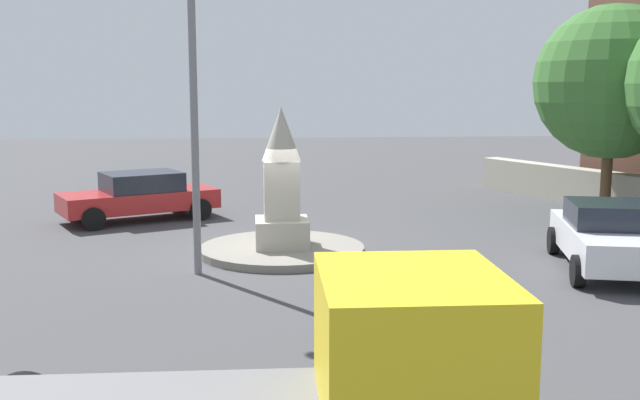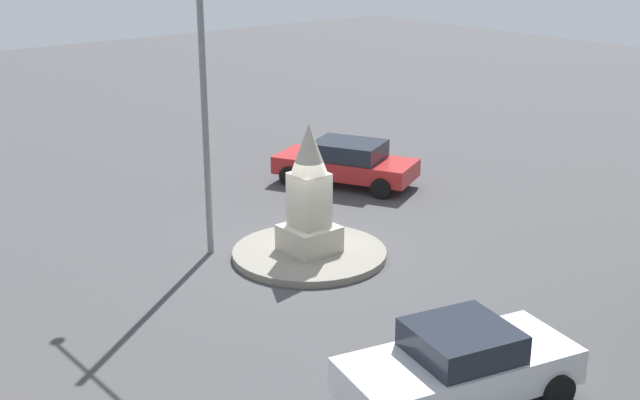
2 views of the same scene
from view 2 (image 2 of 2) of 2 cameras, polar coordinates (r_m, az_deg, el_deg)
ground_plane at (r=21.25m, az=-0.72°, el=-3.88°), size 80.00×80.00×0.00m
traffic_island at (r=21.21m, az=-0.72°, el=-3.66°), size 3.90×3.90×0.18m
monument at (r=20.68m, az=-0.74°, el=0.30°), size 1.24×1.24×3.28m
streetlamp at (r=20.38m, az=-8.01°, el=9.37°), size 3.43×0.28×8.16m
car_white_approaching at (r=15.04m, az=9.45°, el=-11.03°), size 2.79×4.51×1.48m
car_red_far_side at (r=26.81m, az=1.80°, el=2.60°), size 4.80×3.56×1.42m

